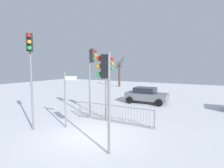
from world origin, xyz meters
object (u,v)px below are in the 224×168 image
traffic_light_mid_left (105,80)px  traffic_light_rear_left (108,72)px  bare_tree_left (119,73)px  traffic_light_foreground_right (30,59)px  car_grey_trailing (146,95)px  traffic_light_foreground_left (92,66)px  direction_sign_post (66,97)px

traffic_light_mid_left → traffic_light_rear_left: bearing=21.8°
traffic_light_rear_left → bare_tree_left: size_ratio=0.83×
traffic_light_foreground_right → bare_tree_left: bearing=-126.9°
traffic_light_foreground_right → traffic_light_rear_left: bearing=-172.9°
traffic_light_mid_left → car_grey_trailing: traffic_light_mid_left is taller
traffic_light_foreground_left → direction_sign_post: 2.96m
traffic_light_foreground_right → traffic_light_foreground_left: (1.14, 3.74, -0.36)m
traffic_light_mid_left → traffic_light_foreground_right: bearing=80.0°
direction_sign_post → bare_tree_left: 20.71m
traffic_light_mid_left → traffic_light_foreground_left: bearing=34.0°
traffic_light_mid_left → car_grey_trailing: 10.50m
traffic_light_foreground_left → direction_sign_post: (0.02, -2.45, -1.66)m
traffic_light_foreground_right → traffic_light_mid_left: traffic_light_foreground_right is taller
direction_sign_post → bare_tree_left: size_ratio=0.63×
direction_sign_post → traffic_light_foreground_right: bearing=-142.5°
traffic_light_foreground_right → direction_sign_post: (1.15, 1.30, -2.02)m
traffic_light_mid_left → bare_tree_left: size_ratio=0.80×
traffic_light_foreground_left → traffic_light_foreground_right: bearing=-53.1°
traffic_light_foreground_right → traffic_light_foreground_left: size_ratio=1.11×
direction_sign_post → traffic_light_mid_left: bearing=-34.2°
traffic_light_mid_left → direction_sign_post: bearing=59.2°
traffic_light_foreground_left → traffic_light_rear_left: traffic_light_foreground_left is taller
traffic_light_rear_left → direction_sign_post: (-1.19, -2.58, -1.28)m
traffic_light_mid_left → bare_tree_left: bearing=18.2°
traffic_light_rear_left → traffic_light_mid_left: (2.28, -4.08, -0.12)m
traffic_light_foreground_left → traffic_light_rear_left: 1.27m
traffic_light_rear_left → traffic_light_foreground_left: bearing=-119.3°
traffic_light_rear_left → traffic_light_foreground_right: bearing=-66.6°
traffic_light_foreground_right → traffic_light_foreground_left: traffic_light_foreground_right is taller
traffic_light_rear_left → car_grey_trailing: traffic_light_rear_left is taller
traffic_light_foreground_right → bare_tree_left: traffic_light_foreground_right is taller
traffic_light_rear_left → bare_tree_left: 18.77m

